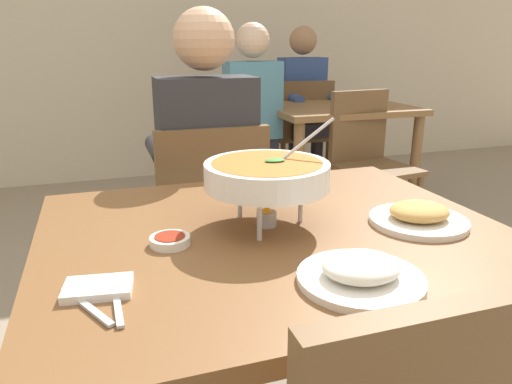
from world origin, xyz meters
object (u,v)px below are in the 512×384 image
Objects in this scene: dining_table_main at (275,274)px; curry_bowl at (267,175)px; patron_bg_middle at (303,99)px; chair_bg_right at (367,154)px; diner_main at (205,161)px; chair_bg_corner at (244,130)px; chair_diner_main at (209,221)px; sauce_dish at (170,240)px; dining_table_far at (337,125)px; appetizer_plate at (419,216)px; rice_plate at (361,273)px; chair_bg_left at (249,144)px; patron_bg_left at (251,111)px; chair_bg_middle at (303,129)px.

dining_table_main is 3.31× the size of curry_bowl.
chair_bg_right is at bearing -90.27° from patron_bg_middle.
chair_bg_corner is at bearing 68.68° from diner_main.
curry_bowl reaches higher than chair_diner_main.
sauce_dish is at bearing -108.67° from chair_diner_main.
dining_table_main is 1.10× the size of dining_table_far.
patron_bg_middle is at bearing 72.01° from appetizer_plate.
dining_table_far is 0.80m from chair_bg_corner.
chair_diner_main is 0.84m from sauce_dish.
chair_bg_left is at bearing 77.26° from rice_plate.
patron_bg_middle is (1.47, 2.61, -0.02)m from sauce_dish.
patron_bg_left is (-0.00, -0.05, 0.24)m from chair_bg_left.
chair_bg_corner is at bearing 69.67° from sauce_dish.
appetizer_plate is at bearing -66.84° from chair_diner_main.
chair_bg_middle is (1.46, 2.56, -0.26)m from sauce_dish.
appetizer_plate is 1.88m from chair_bg_right.
dining_table_main is 1.22× the size of chair_bg_corner.
patron_bg_middle reaches higher than chair_bg_left.
chair_bg_left is (0.25, 2.20, -0.27)m from appetizer_plate.
chair_diner_main is 3.75× the size of rice_plate.
curry_bowl is at bearing -90.93° from diner_main.
dining_table_far is 1.11× the size of chair_bg_middle.
patron_bg_middle is (0.87, 2.67, -0.03)m from appetizer_plate.
diner_main is 5.46× the size of rice_plate.
curry_bowl is 0.37× the size of chair_bg_corner.
chair_bg_corner is (0.38, 2.71, -0.27)m from appetizer_plate.
chair_diner_main is 1.79m from dining_table_far.
dining_table_main is 1.22× the size of chair_diner_main.
rice_plate reaches higher than dining_table_far.
chair_bg_middle is at bearing 55.83° from diner_main.
rice_plate is at bearing -142.71° from appetizer_plate.
appetizer_plate is 2.75m from chair_bg_corner.
curry_bowl is (-0.01, -0.75, 0.14)m from diner_main.
chair_bg_middle reaches higher than rice_plate.
rice_plate reaches higher than sauce_dish.
sauce_dish is (-0.26, -0.01, 0.13)m from dining_table_main.
chair_bg_left is 0.82m from chair_bg_right.
curry_bowl is 1.39× the size of rice_plate.
patron_bg_middle is (0.62, 0.53, 0.00)m from patron_bg_left.
appetizer_plate is (0.35, -0.85, 0.03)m from diner_main.
patron_bg_middle is (0.61, 0.48, 0.24)m from chair_bg_left.
diner_main is 1.49m from chair_bg_left.
dining_table_far is (1.49, 2.05, -0.15)m from sauce_dish.
appetizer_plate is (0.35, -0.08, 0.14)m from dining_table_main.
rice_plate is at bearing -111.90° from chair_bg_middle.
rice_plate reaches higher than dining_table_main.
patron_bg_left is at bearing 73.80° from dining_table_main.
sauce_dish is 0.10× the size of chair_bg_right.
rice_plate is 2.49m from chair_bg_left.
diner_main is 1.46× the size of chair_bg_left.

